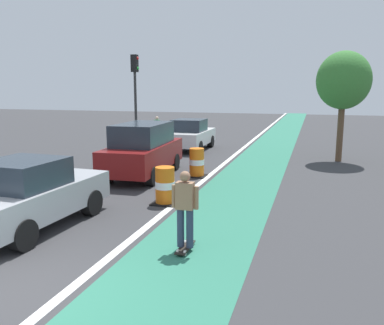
% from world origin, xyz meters
% --- Properties ---
extents(ground_plane, '(100.00, 100.00, 0.00)m').
position_xyz_m(ground_plane, '(0.00, 0.00, 0.00)').
color(ground_plane, '#38383A').
extents(bike_lane_strip, '(2.50, 80.00, 0.01)m').
position_xyz_m(bike_lane_strip, '(2.40, 12.00, 0.00)').
color(bike_lane_strip, '#2D755B').
rests_on(bike_lane_strip, ground).
extents(lane_divider_stripe, '(0.20, 80.00, 0.01)m').
position_xyz_m(lane_divider_stripe, '(0.90, 12.00, 0.01)').
color(lane_divider_stripe, silver).
rests_on(lane_divider_stripe, ground).
extents(skateboarder_on_lane, '(0.57, 0.80, 1.69)m').
position_xyz_m(skateboarder_on_lane, '(2.24, 2.50, 0.91)').
color(skateboarder_on_lane, black).
rests_on(skateboarder_on_lane, ground).
extents(parked_sedan_nearest, '(2.04, 4.17, 1.70)m').
position_xyz_m(parked_sedan_nearest, '(-1.75, 2.74, 0.83)').
color(parked_sedan_nearest, '#9EA0A5').
rests_on(parked_sedan_nearest, ground).
extents(parked_suv_second, '(2.11, 4.69, 2.04)m').
position_xyz_m(parked_suv_second, '(-1.52, 8.90, 1.04)').
color(parked_suv_second, maroon).
rests_on(parked_suv_second, ground).
extents(parked_sedan_third, '(1.94, 4.11, 1.70)m').
position_xyz_m(parked_sedan_third, '(-1.79, 15.84, 0.83)').
color(parked_sedan_third, silver).
rests_on(parked_sedan_third, ground).
extents(traffic_barrel_front, '(0.73, 0.73, 1.09)m').
position_xyz_m(traffic_barrel_front, '(0.61, 5.62, 0.53)').
color(traffic_barrel_front, orange).
rests_on(traffic_barrel_front, ground).
extents(traffic_barrel_mid, '(0.73, 0.73, 1.09)m').
position_xyz_m(traffic_barrel_mid, '(0.45, 9.44, 0.53)').
color(traffic_barrel_mid, orange).
rests_on(traffic_barrel_mid, ground).
extents(traffic_light_corner, '(0.41, 0.32, 5.10)m').
position_xyz_m(traffic_light_corner, '(-4.59, 14.92, 3.50)').
color(traffic_light_corner, '#2D2D2D').
rests_on(traffic_light_corner, ground).
extents(pedestrian_crossing, '(0.34, 0.20, 1.61)m').
position_xyz_m(pedestrian_crossing, '(-4.81, 18.47, 0.86)').
color(pedestrian_crossing, '#33333D').
rests_on(pedestrian_crossing, ground).
extents(street_tree_sidewalk, '(2.40, 2.40, 5.00)m').
position_xyz_m(street_tree_sidewalk, '(5.85, 14.54, 3.67)').
color(street_tree_sidewalk, brown).
rests_on(street_tree_sidewalk, ground).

